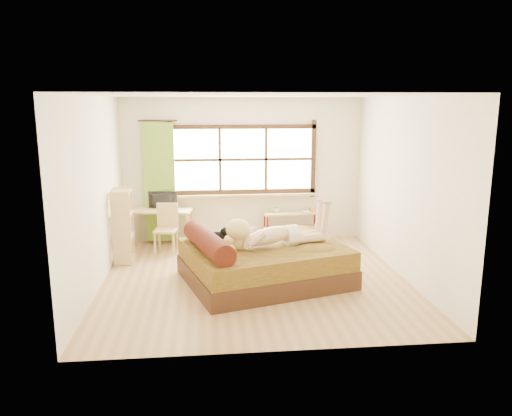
{
  "coord_description": "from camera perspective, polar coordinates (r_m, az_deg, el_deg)",
  "views": [
    {
      "loc": [
        -0.7,
        -7.09,
        2.61
      ],
      "look_at": [
        0.04,
        0.2,
        1.05
      ],
      "focal_mm": 35.0,
      "sensor_mm": 36.0,
      "label": 1
    }
  ],
  "objects": [
    {
      "name": "curtain",
      "position": [
        9.38,
        -10.93,
        2.86
      ],
      "size": [
        0.55,
        0.1,
        2.2
      ],
      "primitive_type": "cube",
      "color": "#558323",
      "rests_on": "wall_back"
    },
    {
      "name": "floor",
      "position": [
        7.59,
        -0.15,
        -8.08
      ],
      "size": [
        4.5,
        4.5,
        0.0
      ],
      "primitive_type": "plane",
      "color": "#9E754C",
      "rests_on": "ground"
    },
    {
      "name": "bed",
      "position": [
        7.4,
        0.6,
        -6.16
      ],
      "size": [
        2.64,
        2.34,
        0.84
      ],
      "rotation": [
        0.0,
        0.0,
        0.29
      ],
      "color": "black",
      "rests_on": "floor"
    },
    {
      "name": "cup",
      "position": [
        9.47,
        2.32,
        -0.25
      ],
      "size": [
        0.13,
        0.13,
        0.09
      ],
      "primitive_type": "imported",
      "rotation": [
        0.0,
        0.0,
        0.12
      ],
      "color": "gray",
      "rests_on": "pipe_shelf"
    },
    {
      "name": "bookshelf",
      "position": [
        8.52,
        -14.95,
        -1.93
      ],
      "size": [
        0.32,
        0.54,
        1.21
      ],
      "rotation": [
        0.0,
        0.0,
        0.04
      ],
      "color": "tan",
      "rests_on": "floor"
    },
    {
      "name": "wall_right",
      "position": [
        7.79,
        16.57,
        2.21
      ],
      "size": [
        0.0,
        4.5,
        4.5
      ],
      "primitive_type": "plane",
      "rotation": [
        1.57,
        0.0,
        -1.57
      ],
      "color": "silver",
      "rests_on": "floor"
    },
    {
      "name": "wall_left",
      "position": [
        7.37,
        -17.85,
        1.6
      ],
      "size": [
        0.0,
        4.5,
        4.5
      ],
      "primitive_type": "plane",
      "rotation": [
        1.57,
        0.0,
        1.57
      ],
      "color": "silver",
      "rests_on": "floor"
    },
    {
      "name": "monitor",
      "position": [
        9.3,
        -10.74,
        0.86
      ],
      "size": [
        0.56,
        0.15,
        0.32
      ],
      "primitive_type": "imported",
      "rotation": [
        0.0,
        0.0,
        2.99
      ],
      "color": "black",
      "rests_on": "desk"
    },
    {
      "name": "book",
      "position": [
        9.56,
        5.28,
        -0.4
      ],
      "size": [
        0.18,
        0.22,
        0.02
      ],
      "primitive_type": "imported",
      "rotation": [
        0.0,
        0.0,
        0.12
      ],
      "color": "gray",
      "rests_on": "pipe_shelf"
    },
    {
      "name": "chair",
      "position": [
        8.96,
        -10.16,
        -1.94
      ],
      "size": [
        0.43,
        0.43,
        0.86
      ],
      "rotation": [
        0.0,
        0.0,
        -0.15
      ],
      "color": "tan",
      "rests_on": "floor"
    },
    {
      "name": "pipe_shelf",
      "position": [
        9.57,
        4.16,
        -1.33
      ],
      "size": [
        1.13,
        0.4,
        0.62
      ],
      "rotation": [
        0.0,
        0.0,
        0.12
      ],
      "color": "tan",
      "rests_on": "floor"
    },
    {
      "name": "wall_front",
      "position": [
        5.05,
        2.35,
        -2.43
      ],
      "size": [
        4.5,
        0.0,
        4.5
      ],
      "primitive_type": "plane",
      "rotation": [
        -1.57,
        0.0,
        0.0
      ],
      "color": "silver",
      "rests_on": "floor"
    },
    {
      "name": "woman",
      "position": [
        7.23,
        2.24,
        -1.76
      ],
      "size": [
        1.62,
        0.87,
        0.67
      ],
      "primitive_type": null,
      "rotation": [
        0.0,
        0.0,
        0.29
      ],
      "color": "#D1AB86",
      "rests_on": "bed"
    },
    {
      "name": "wall_back",
      "position": [
        9.45,
        -1.5,
        4.37
      ],
      "size": [
        4.5,
        0.0,
        4.5
      ],
      "primitive_type": "plane",
      "rotation": [
        1.57,
        0.0,
        0.0
      ],
      "color": "silver",
      "rests_on": "floor"
    },
    {
      "name": "window",
      "position": [
        9.4,
        -1.49,
        5.31
      ],
      "size": [
        2.8,
        0.16,
        1.46
      ],
      "color": "#FFEDBF",
      "rests_on": "wall_back"
    },
    {
      "name": "kitten",
      "position": [
        7.35,
        -4.67,
        -3.16
      ],
      "size": [
        0.36,
        0.22,
        0.27
      ],
      "primitive_type": null,
      "rotation": [
        0.0,
        0.0,
        0.29
      ],
      "color": "black",
      "rests_on": "bed"
    },
    {
      "name": "desk",
      "position": [
        9.3,
        -10.7,
        -0.7
      ],
      "size": [
        1.16,
        0.66,
        0.68
      ],
      "rotation": [
        0.0,
        0.0,
        -0.15
      ],
      "color": "tan",
      "rests_on": "floor"
    },
    {
      "name": "ceiling",
      "position": [
        7.13,
        -0.16,
        12.75
      ],
      "size": [
        4.5,
        4.5,
        0.0
      ],
      "primitive_type": "plane",
      "rotation": [
        3.14,
        0.0,
        0.0
      ],
      "color": "white",
      "rests_on": "wall_back"
    }
  ]
}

